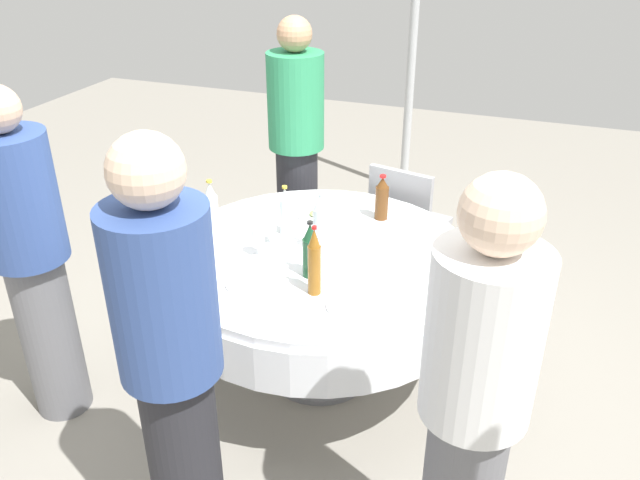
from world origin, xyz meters
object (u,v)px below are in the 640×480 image
at_px(wine_glass_front, 270,224).
at_px(person_right, 31,257).
at_px(plate_east, 254,282).
at_px(wine_glass_west, 258,236).
at_px(person_west, 297,150).
at_px(bottle_dark_green_left, 310,251).
at_px(chair_outer, 405,219).
at_px(person_mid, 473,409).
at_px(bottle_brown_outer, 382,199).
at_px(bottle_clear_front, 211,207).
at_px(bottle_clear_west, 321,224).
at_px(bottle_amber_mid, 314,263).
at_px(plate_far, 318,216).
at_px(bottle_clear_right, 285,212).
at_px(person_left, 172,364).
at_px(plate_rear, 352,306).
at_px(dining_table, 320,276).

height_order(wine_glass_front, person_right, person_right).
bearing_deg(plate_east, wine_glass_west, 110.65).
bearing_deg(person_west, plate_east, -104.51).
relative_size(bottle_dark_green_left, chair_outer, 0.32).
distance_m(bottle_dark_green_left, person_mid, 1.14).
bearing_deg(bottle_brown_outer, person_mid, -64.60).
distance_m(bottle_clear_front, person_west, 0.89).
xyz_separation_m(plate_east, person_west, (-0.32, 1.29, 0.14)).
distance_m(bottle_clear_west, wine_glass_west, 0.31).
height_order(bottle_amber_mid, wine_glass_front, bottle_amber_mid).
bearing_deg(plate_east, bottle_dark_green_left, 36.76).
bearing_deg(plate_far, bottle_clear_right, -112.40).
bearing_deg(person_right, plate_far, -75.28).
bearing_deg(bottle_clear_right, plate_east, -83.27).
bearing_deg(person_left, wine_glass_west, -75.98).
relative_size(bottle_dark_green_left, plate_rear, 1.25).
distance_m(person_west, chair_outer, 0.79).
height_order(bottle_amber_mid, person_right, person_right).
bearing_deg(bottle_brown_outer, bottle_clear_right, -140.60).
relative_size(bottle_clear_west, plate_far, 1.57).
height_order(person_mid, person_west, person_west).
relative_size(bottle_amber_mid, plate_rear, 1.48).
relative_size(plate_rear, person_mid, 0.13).
height_order(wine_glass_west, person_left, person_left).
xyz_separation_m(dining_table, person_mid, (0.87, -1.00, 0.28)).
relative_size(bottle_clear_right, bottle_clear_west, 0.83).
bearing_deg(person_west, wine_glass_west, -106.19).
height_order(bottle_amber_mid, person_left, person_left).
bearing_deg(person_left, bottle_clear_front, -62.27).
relative_size(bottle_clear_front, person_west, 0.16).
bearing_deg(bottle_clear_right, wine_glass_front, -104.36).
relative_size(bottle_clear_west, plate_rear, 1.44).
relative_size(bottle_clear_right, bottle_amber_mid, 0.81).
relative_size(bottle_clear_front, plate_east, 1.08).
height_order(bottle_amber_mid, bottle_clear_front, bottle_amber_mid).
distance_m(bottle_dark_green_left, bottle_clear_west, 0.24).
bearing_deg(person_west, bottle_clear_front, -125.70).
bearing_deg(person_mid, plate_rear, -86.65).
relative_size(bottle_clear_right, person_west, 0.16).
distance_m(wine_glass_front, person_left, 1.17).
xyz_separation_m(bottle_clear_right, plate_east, (0.06, -0.50, -0.11)).
height_order(person_right, person_west, person_west).
distance_m(plate_east, chair_outer, 1.40).
bearing_deg(bottle_clear_front, wine_glass_front, -5.97).
xyz_separation_m(bottle_clear_right, person_west, (-0.26, 0.79, 0.02)).
bearing_deg(person_west, dining_table, -90.00).
bearing_deg(plate_far, bottle_brown_outer, 19.77).
bearing_deg(bottle_dark_green_left, wine_glass_west, 163.25).
height_order(bottle_clear_right, bottle_amber_mid, bottle_amber_mid).
xyz_separation_m(bottle_amber_mid, person_left, (-0.20, -0.80, 0.01)).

